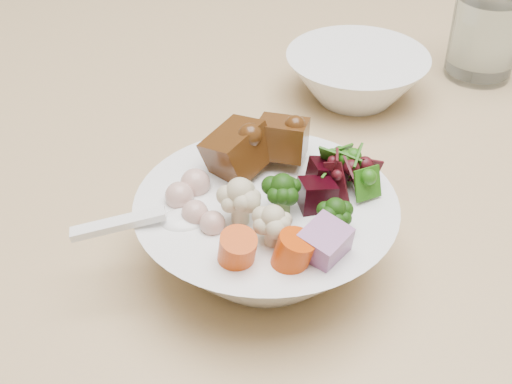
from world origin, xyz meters
TOP-DOWN VIEW (x-y plane):
  - chair_far at (0.27, 0.64)m, footprint 0.48×0.48m
  - food_bowl at (-0.26, -0.16)m, footprint 0.21×0.21m
  - soup_spoon at (-0.34, -0.17)m, footprint 0.10×0.03m
  - water_glass at (0.05, 0.12)m, footprint 0.08×0.08m
  - side_bowl at (-0.11, 0.09)m, footprint 0.16×0.16m

SIDE VIEW (x-z plane):
  - chair_far at x=0.27m, z-range 0.05..0.89m
  - side_bowl at x=-0.11m, z-range 0.84..0.89m
  - food_bowl at x=-0.26m, z-range 0.82..0.93m
  - soup_spoon at x=-0.34m, z-range 0.89..0.91m
  - water_glass at x=0.05m, z-range 0.83..0.97m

